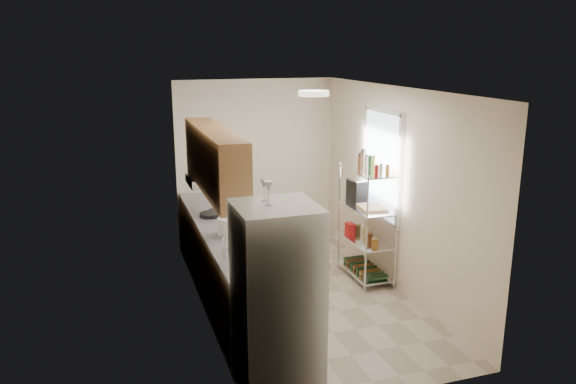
# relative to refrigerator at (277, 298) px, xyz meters

# --- Properties ---
(room) EXTENTS (2.52, 4.42, 2.62)m
(room) POSITION_rel_refrigerator_xyz_m (0.87, 1.70, 0.43)
(room) COLOR #BAAC97
(room) RESTS_ON ground
(counter_run) EXTENTS (0.63, 3.51, 0.90)m
(counter_run) POSITION_rel_refrigerator_xyz_m (-0.05, 2.14, -0.42)
(counter_run) COLOR tan
(counter_run) RESTS_ON ground
(upper_cabinets) EXTENTS (0.33, 2.20, 0.72)m
(upper_cabinets) POSITION_rel_refrigerator_xyz_m (-0.18, 1.80, 0.94)
(upper_cabinets) COLOR tan
(upper_cabinets) RESTS_ON room
(range_hood) EXTENTS (0.50, 0.60, 0.12)m
(range_hood) POSITION_rel_refrigerator_xyz_m (-0.13, 2.60, 0.52)
(range_hood) COLOR #B7BABC
(range_hood) RESTS_ON room
(window) EXTENTS (0.06, 1.00, 1.46)m
(window) POSITION_rel_refrigerator_xyz_m (2.10, 2.05, 0.68)
(window) COLOR white
(window) RESTS_ON room
(bakers_rack) EXTENTS (0.45, 0.90, 1.73)m
(bakers_rack) POSITION_rel_refrigerator_xyz_m (1.88, 2.00, 0.24)
(bakers_rack) COLOR silver
(bakers_rack) RESTS_ON ground
(ceiling_dome) EXTENTS (0.34, 0.34, 0.05)m
(ceiling_dome) POSITION_rel_refrigerator_xyz_m (0.87, 1.40, 1.70)
(ceiling_dome) COLOR white
(ceiling_dome) RESTS_ON room
(refrigerator) EXTENTS (0.72, 0.72, 1.74)m
(refrigerator) POSITION_rel_refrigerator_xyz_m (0.00, 0.00, 0.00)
(refrigerator) COLOR white
(refrigerator) RESTS_ON ground
(wine_glass_a) EXTENTS (0.07, 0.07, 0.20)m
(wine_glass_a) POSITION_rel_refrigerator_xyz_m (-0.06, 0.15, 0.97)
(wine_glass_a) COLOR silver
(wine_glass_a) RESTS_ON refrigerator
(wine_glass_b) EXTENTS (0.08, 0.08, 0.22)m
(wine_glass_b) POSITION_rel_refrigerator_xyz_m (-0.07, 0.00, 0.98)
(wine_glass_b) COLOR silver
(wine_glass_b) RESTS_ON refrigerator
(rice_cooker) EXTENTS (0.26, 0.26, 0.21)m
(rice_cooker) POSITION_rel_refrigerator_xyz_m (-0.05, 1.77, 0.13)
(rice_cooker) COLOR white
(rice_cooker) RESTS_ON counter_run
(frying_pan_large) EXTENTS (0.36, 0.36, 0.05)m
(frying_pan_large) POSITION_rel_refrigerator_xyz_m (-0.11, 2.59, 0.05)
(frying_pan_large) COLOR black
(frying_pan_large) RESTS_ON counter_run
(frying_pan_small) EXTENTS (0.34, 0.34, 0.05)m
(frying_pan_small) POSITION_rel_refrigerator_xyz_m (-0.01, 2.69, 0.05)
(frying_pan_small) COLOR black
(frying_pan_small) RESTS_ON counter_run
(cutting_board) EXTENTS (0.36, 0.44, 0.03)m
(cutting_board) POSITION_rel_refrigerator_xyz_m (1.90, 1.92, 0.15)
(cutting_board) COLOR tan
(cutting_board) RESTS_ON bakers_rack
(espresso_machine) EXTENTS (0.21, 0.29, 0.31)m
(espresso_machine) POSITION_rel_refrigerator_xyz_m (1.87, 2.33, 0.29)
(espresso_machine) COLOR black
(espresso_machine) RESTS_ON bakers_rack
(storage_bag) EXTENTS (0.10, 0.14, 0.16)m
(storage_bag) POSITION_rel_refrigerator_xyz_m (1.75, 2.25, -0.23)
(storage_bag) COLOR #B01517
(storage_bag) RESTS_ON bakers_rack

